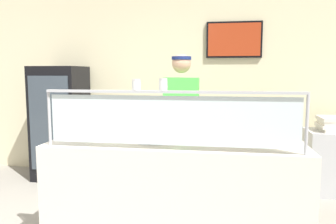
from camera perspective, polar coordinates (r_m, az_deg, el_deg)
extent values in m
plane|color=gray|center=(3.84, 2.64, -17.15)|extent=(12.00, 12.00, 0.00)
cube|color=beige|center=(5.03, 4.76, 4.37)|extent=(6.63, 0.08, 2.70)
cube|color=black|center=(4.96, 11.17, 11.97)|extent=(0.78, 0.04, 0.51)
cube|color=#B23819|center=(4.94, 11.17, 11.99)|extent=(0.73, 0.01, 0.46)
cube|color=silver|center=(3.11, 1.34, -13.63)|extent=(2.23, 0.79, 0.95)
cylinder|color=#B2B5BC|center=(2.94, -19.52, -0.93)|extent=(0.02, 0.02, 0.47)
cylinder|color=#B2B5BC|center=(2.65, 22.54, -1.88)|extent=(0.02, 0.02, 0.47)
cube|color=silver|center=(2.61, 0.35, -1.48)|extent=(1.97, 0.01, 0.39)
cube|color=#B2B5BC|center=(2.59, 0.36, 3.44)|extent=(2.03, 0.06, 0.02)
cylinder|color=#9EA0A8|center=(3.06, -2.06, -4.60)|extent=(0.49, 0.49, 0.01)
cylinder|color=tan|center=(3.05, -2.06, -4.33)|extent=(0.47, 0.47, 0.02)
cylinder|color=gold|center=(3.05, -2.06, -4.10)|extent=(0.41, 0.41, 0.01)
cube|color=#ADAFB7|center=(3.02, -1.37, -4.09)|extent=(0.12, 0.29, 0.01)
cylinder|color=white|center=(2.64, -5.40, 4.45)|extent=(0.07, 0.07, 0.07)
cylinder|color=white|center=(2.64, -5.39, 4.23)|extent=(0.06, 0.06, 0.05)
cylinder|color=silver|center=(2.64, -5.41, 5.41)|extent=(0.06, 0.06, 0.02)
cylinder|color=white|center=(2.59, -0.83, 4.51)|extent=(0.07, 0.07, 0.08)
cylinder|color=red|center=(2.59, -0.83, 4.26)|extent=(0.06, 0.06, 0.05)
cylinder|color=silver|center=(2.59, -0.83, 5.56)|extent=(0.06, 0.06, 0.02)
cylinder|color=#23232D|center=(3.87, 0.58, -9.49)|extent=(0.13, 0.13, 0.95)
cylinder|color=#23232D|center=(3.84, 3.87, -9.62)|extent=(0.13, 0.13, 0.95)
cube|color=#4CD14C|center=(3.71, 2.27, 1.61)|extent=(0.38, 0.21, 0.55)
sphere|color=tan|center=(3.70, 2.30, 8.26)|extent=(0.21, 0.21, 0.21)
cylinder|color=navy|center=(3.70, 2.31, 9.15)|extent=(0.21, 0.21, 0.04)
cylinder|color=tan|center=(3.49, 4.75, -0.31)|extent=(0.08, 0.34, 0.08)
cube|color=black|center=(5.19, -17.75, -1.71)|extent=(0.68, 0.64, 1.64)
cube|color=#38424C|center=(4.90, -19.52, -1.88)|extent=(0.58, 0.02, 1.32)
cylinder|color=red|center=(5.07, -20.60, -1.09)|extent=(0.06, 0.06, 0.20)
cylinder|color=green|center=(4.99, -18.93, -1.14)|extent=(0.06, 0.06, 0.20)
cylinder|color=blue|center=(4.91, -17.21, -1.20)|extent=(0.06, 0.06, 0.20)
cube|color=#B7BABF|center=(4.88, 26.42, -7.62)|extent=(0.70, 0.55, 0.81)
cube|color=silver|center=(4.78, 26.61, -2.11)|extent=(0.42, 0.42, 0.04)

